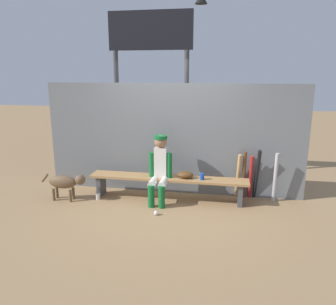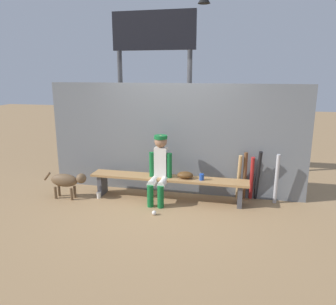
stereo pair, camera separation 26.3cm
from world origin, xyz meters
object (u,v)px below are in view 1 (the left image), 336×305
object	(u,v)px
bat_wood_dark	(244,175)
bat_aluminum_black	(257,174)
scoreboard	(153,57)
bat_aluminum_silver	(275,178)
dugout_bench	(168,182)
bat_aluminum_red	(251,177)
bat_wood_tan	(238,176)
dog	(66,182)
cup_on_ground	(98,196)
player_seated	(160,167)
baseball_glove	(185,175)
cup_on_bench	(202,176)
baseball	(156,213)

from	to	relation	value
bat_wood_dark	bat_aluminum_black	bearing A→B (deg)	-2.27
scoreboard	bat_aluminum_silver	bearing A→B (deg)	-24.01
dugout_bench	bat_aluminum_red	bearing A→B (deg)	12.51
bat_wood_tan	dog	bearing A→B (deg)	-167.45
bat_wood_dark	scoreboard	bearing A→B (deg)	152.23
bat_aluminum_red	cup_on_ground	bearing A→B (deg)	-168.77
dugout_bench	bat_wood_tan	world-z (taller)	bat_wood_tan
player_seated	bat_wood_dark	bearing A→B (deg)	16.43
player_seated	baseball_glove	world-z (taller)	player_seated
player_seated	bat_wood_dark	distance (m)	1.53
bat_aluminum_silver	baseball_glove	bearing A→B (deg)	-171.22
bat_aluminum_black	dugout_bench	bearing A→B (deg)	-168.47
bat_wood_tan	cup_on_ground	distance (m)	2.56
dugout_bench	cup_on_bench	xyz separation A→B (m)	(0.60, -0.03, 0.14)
dugout_bench	scoreboard	world-z (taller)	scoreboard
bat_aluminum_silver	scoreboard	distance (m)	3.36
bat_wood_dark	cup_on_bench	world-z (taller)	bat_wood_dark
bat_aluminum_red	baseball	world-z (taller)	bat_aluminum_red
bat_wood_tan	cup_on_bench	bearing A→B (deg)	-150.57
baseball_glove	baseball	distance (m)	0.91
baseball	scoreboard	xyz separation A→B (m)	(-0.47, 2.01, 2.51)
dugout_bench	player_seated	size ratio (longest dim) A/B	2.40
dugout_bench	bat_wood_tan	xyz separation A→B (m)	(1.23, 0.32, 0.08)
baseball_glove	baseball	xyz separation A→B (m)	(-0.38, -0.69, -0.45)
bat_wood_tan	bat_wood_dark	xyz separation A→B (m)	(0.10, 0.00, 0.02)
bat_aluminum_red	cup_on_bench	bearing A→B (deg)	-157.47
baseball_glove	bat_aluminum_silver	world-z (taller)	bat_aluminum_silver
bat_aluminum_red	dog	distance (m)	3.31
bat_aluminum_silver	baseball	size ratio (longest dim) A/B	12.10
dugout_bench	bat_wood_dark	distance (m)	1.37
cup_on_ground	dog	bearing A→B (deg)	-166.04
bat_wood_dark	dog	distance (m)	3.19
bat_wood_dark	cup_on_bench	size ratio (longest dim) A/B	7.98
dugout_bench	cup_on_ground	world-z (taller)	dugout_bench
dugout_bench	baseball	xyz separation A→B (m)	(-0.07, -0.69, -0.30)
dugout_bench	dog	bearing A→B (deg)	-168.97
bat_aluminum_silver	dog	distance (m)	3.70
dugout_bench	baseball	world-z (taller)	dugout_bench
player_seated	bat_aluminum_red	bearing A→B (deg)	15.10
dugout_bench	cup_on_ground	size ratio (longest dim) A/B	25.73
bat_aluminum_red	bat_aluminum_silver	world-z (taller)	bat_aluminum_silver
bat_aluminum_black	scoreboard	xyz separation A→B (m)	(-2.10, 0.99, 2.08)
bat_aluminum_black	player_seated	bearing A→B (deg)	-165.95
baseball_glove	cup_on_bench	world-z (taller)	baseball_glove
bat_aluminum_black	cup_on_bench	distance (m)	1.01
bat_aluminum_black	scoreboard	world-z (taller)	scoreboard
bat_aluminum_black	dog	bearing A→B (deg)	-168.74
player_seated	scoreboard	bearing A→B (deg)	106.13
cup_on_ground	cup_on_bench	xyz separation A→B (m)	(1.85, 0.18, 0.43)
cup_on_bench	bat_wood_tan	bearing A→B (deg)	29.43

